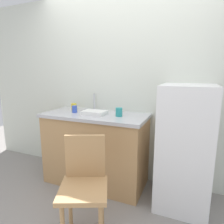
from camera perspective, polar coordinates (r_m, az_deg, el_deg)
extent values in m
plane|color=gray|center=(2.23, -5.10, -28.81)|extent=(8.00, 8.00, 0.00)
cube|color=silver|center=(2.63, 4.72, 6.93)|extent=(4.80, 0.10, 2.47)
cube|color=tan|center=(2.62, -4.71, -10.91)|extent=(1.28, 0.60, 0.89)
cube|color=#B7B7BC|center=(2.48, -4.88, -0.93)|extent=(1.32, 0.64, 0.04)
cylinder|color=#B7B7BC|center=(2.74, -5.18, 3.02)|extent=(0.02, 0.02, 0.22)
cube|color=white|center=(2.26, 20.42, -9.42)|extent=(0.53, 0.64, 1.32)
cylinder|color=tan|center=(2.07, -12.11, -24.76)|extent=(0.04, 0.04, 0.45)
cylinder|color=tan|center=(2.03, -2.91, -25.14)|extent=(0.04, 0.04, 0.45)
cube|color=tan|center=(1.78, -8.36, -21.51)|extent=(0.53, 0.53, 0.04)
cube|color=tan|center=(1.84, -7.81, -12.61)|extent=(0.34, 0.17, 0.40)
cube|color=white|center=(2.41, -5.14, -0.22)|extent=(0.28, 0.20, 0.05)
cylinder|color=yellow|center=(2.79, -11.06, 1.59)|extent=(0.07, 0.07, 0.09)
cylinder|color=blue|center=(2.58, -10.88, 0.84)|extent=(0.07, 0.07, 0.09)
cylinder|color=teal|center=(2.30, 2.04, -0.03)|extent=(0.08, 0.08, 0.10)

